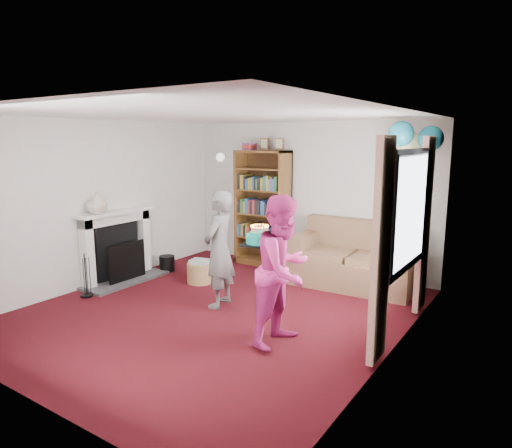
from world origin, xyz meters
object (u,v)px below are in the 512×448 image
Objects in this scene: sofa at (355,262)px; person_magenta at (284,270)px; bookcase at (264,209)px; person_striped at (219,249)px; birthday_cake at (260,239)px.

sofa is 2.42m from person_magenta.
sofa is 1.12× the size of person_magenta.
sofa is (1.82, -0.23, -0.63)m from bookcase.
birthday_cake is at bearing 55.47° from person_striped.
person_striped is at bearing 72.39° from person_magenta.
person_magenta reaches higher than sofa.
sofa is at bearing 83.31° from birthday_cake.
birthday_cake is at bearing 78.78° from person_magenta.
bookcase is 1.94m from sofa.
bookcase reaches higher than sofa.
bookcase is 2.22m from person_striped.
bookcase is 1.36× the size of person_magenta.
person_magenta is 4.41× the size of birthday_cake.
bookcase is 2.95m from birthday_cake.
sofa is 4.94× the size of birthday_cake.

